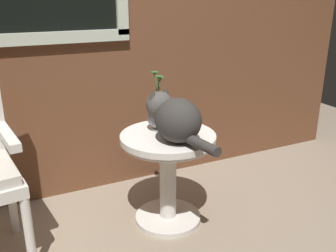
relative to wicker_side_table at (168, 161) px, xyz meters
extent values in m
plane|color=gray|center=(-0.20, -0.16, -0.38)|extent=(6.00, 6.00, 0.00)
cube|color=beige|center=(-0.44, 0.56, 0.65)|extent=(0.86, 0.03, 0.07)
cylinder|color=silver|center=(0.00, 0.00, -0.37)|extent=(0.39, 0.39, 0.03)
cylinder|color=silver|center=(0.00, 0.00, -0.11)|extent=(0.10, 0.10, 0.48)
cylinder|color=silver|center=(0.00, 0.00, 0.14)|extent=(0.53, 0.53, 0.03)
torus|color=silver|center=(0.00, 0.00, 0.12)|extent=(0.52, 0.52, 0.02)
cylinder|color=silver|center=(-0.78, -0.12, -0.18)|extent=(0.04, 0.04, 0.41)
cylinder|color=silver|center=(-0.83, 0.27, -0.18)|extent=(0.04, 0.04, 0.41)
cube|color=silver|center=(-0.81, 0.07, 0.27)|extent=(0.10, 0.40, 0.04)
ellipsoid|color=#33302D|center=(0.00, -0.11, 0.28)|extent=(0.27, 0.30, 0.23)
sphere|color=#494643|center=(-0.02, 0.06, 0.32)|extent=(0.15, 0.15, 0.15)
cone|color=#33302D|center=(0.02, 0.06, 0.39)|extent=(0.05, 0.05, 0.05)
cone|color=#33302D|center=(-0.07, 0.05, 0.39)|extent=(0.05, 0.05, 0.05)
cylinder|color=#33302D|center=(0.03, -0.30, 0.21)|extent=(0.09, 0.24, 0.05)
cylinder|color=gray|center=(-0.02, 0.09, 0.17)|extent=(0.07, 0.07, 0.01)
ellipsoid|color=gray|center=(-0.02, 0.09, 0.23)|extent=(0.12, 0.12, 0.12)
cylinder|color=gray|center=(-0.02, 0.09, 0.31)|extent=(0.07, 0.07, 0.06)
torus|color=gray|center=(-0.02, 0.09, 0.34)|extent=(0.08, 0.08, 0.01)
cylinder|color=#2D662D|center=(-0.03, 0.07, 0.41)|extent=(0.02, 0.05, 0.14)
cone|color=#2D662D|center=(-0.03, 0.05, 0.48)|extent=(0.04, 0.04, 0.02)
cylinder|color=#2D662D|center=(-0.02, 0.11, 0.41)|extent=(0.01, 0.04, 0.14)
cone|color=#2D662D|center=(-0.02, 0.13, 0.48)|extent=(0.04, 0.04, 0.02)
cylinder|color=#2D662D|center=(-0.01, 0.10, 0.40)|extent=(0.03, 0.03, 0.12)
cone|color=#2D662D|center=(0.01, 0.11, 0.45)|extent=(0.04, 0.04, 0.02)
camera|label=1|loc=(-0.84, -1.75, 0.90)|focal=40.29mm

